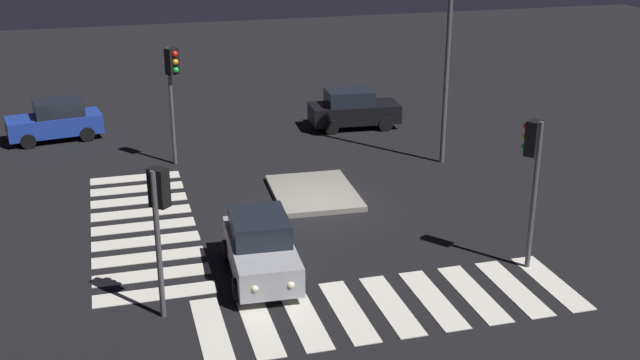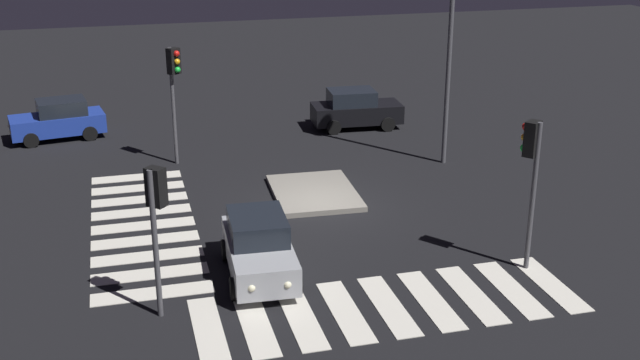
# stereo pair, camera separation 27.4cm
# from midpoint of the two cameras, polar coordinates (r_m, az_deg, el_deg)

# --- Properties ---
(ground_plane) EXTENTS (80.00, 80.00, 0.00)m
(ground_plane) POSITION_cam_midpoint_polar(r_m,az_deg,el_deg) (26.40, -0.30, -2.04)
(ground_plane) COLOR black
(traffic_island) EXTENTS (3.88, 2.99, 0.18)m
(traffic_island) POSITION_cam_midpoint_polar(r_m,az_deg,el_deg) (27.48, -0.73, -0.92)
(traffic_island) COLOR gray
(traffic_island) RESTS_ON ground
(car_blue) EXTENTS (2.28, 4.03, 1.68)m
(car_blue) POSITION_cam_midpoint_polar(r_m,az_deg,el_deg) (35.26, -18.70, 4.07)
(car_blue) COLOR #1E389E
(car_blue) RESTS_ON ground
(car_silver) EXTENTS (3.99, 2.01, 1.70)m
(car_silver) POSITION_cam_midpoint_polar(r_m,az_deg,el_deg) (21.67, -4.64, -4.88)
(car_silver) COLOR #9EA0A5
(car_silver) RESTS_ON ground
(car_black) EXTENTS (2.06, 4.04, 1.72)m
(car_black) POSITION_cam_midpoint_polar(r_m,az_deg,el_deg) (35.14, 2.17, 5.12)
(car_black) COLOR black
(car_black) RESTS_ON ground
(traffic_light_south) EXTENTS (0.53, 0.54, 4.51)m
(traffic_light_south) POSITION_cam_midpoint_polar(r_m,az_deg,el_deg) (30.13, -10.84, 7.25)
(traffic_light_south) COLOR #47474C
(traffic_light_south) RESTS_ON ground
(traffic_light_east) EXTENTS (0.54, 0.54, 3.85)m
(traffic_light_east) POSITION_cam_midpoint_polar(r_m,az_deg,el_deg) (19.26, -11.88, -1.82)
(traffic_light_east) COLOR #47474C
(traffic_light_east) RESTS_ON ground
(traffic_light_north) EXTENTS (0.53, 0.54, 4.25)m
(traffic_light_north) POSITION_cam_midpoint_polar(r_m,az_deg,el_deg) (21.98, 14.70, 1.56)
(traffic_light_north) COLOR #47474C
(traffic_light_north) RESTS_ON ground
(street_lamp) EXTENTS (0.56, 0.56, 8.80)m
(street_lamp) POSITION_cam_midpoint_polar(r_m,az_deg,el_deg) (29.80, 9.08, 12.05)
(street_lamp) COLOR #47474C
(street_lamp) RESTS_ON ground
(crosswalk_near) EXTENTS (9.90, 3.20, 0.02)m
(crosswalk_near) POSITION_cam_midpoint_polar(r_m,az_deg,el_deg) (25.62, -12.88, -3.28)
(crosswalk_near) COLOR silver
(crosswalk_near) RESTS_ON ground
(crosswalk_side) EXTENTS (3.20, 9.90, 0.02)m
(crosswalk_side) POSITION_cam_midpoint_polar(r_m,az_deg,el_deg) (20.55, 4.76, -8.97)
(crosswalk_side) COLOR silver
(crosswalk_side) RESTS_ON ground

